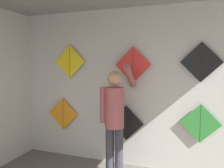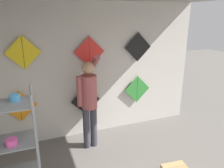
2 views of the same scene
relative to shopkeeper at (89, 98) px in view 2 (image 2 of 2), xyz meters
name	(u,v)px [view 2 (image 2 of 2)]	position (x,y,z in m)	size (l,w,h in m)	color
back_panel	(85,72)	(0.07, 0.57, 0.36)	(5.05, 0.06, 2.80)	beige
shopkeeper	(89,98)	(0.00, 0.00, 0.00)	(0.47, 0.65, 1.84)	#383842
kite_0	(20,106)	(-1.24, 0.48, -0.18)	(0.63, 0.01, 0.63)	orange
kite_1	(86,101)	(0.05, 0.48, -0.25)	(0.63, 0.01, 0.63)	black
kite_2	(137,89)	(1.27, 0.48, -0.15)	(0.63, 0.01, 0.63)	#338C38
kite_3	(23,53)	(-1.06, 0.48, 0.84)	(0.63, 0.01, 0.63)	yellow
kite_4	(89,52)	(0.16, 0.48, 0.78)	(0.63, 0.01, 0.63)	red
kite_5	(138,47)	(1.25, 0.48, 0.82)	(0.63, 0.01, 0.63)	black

